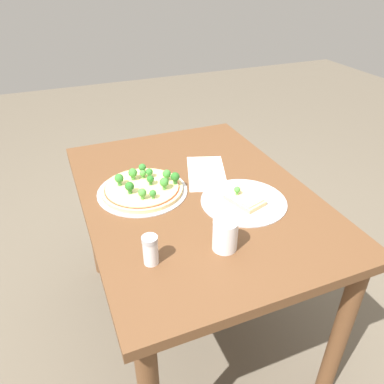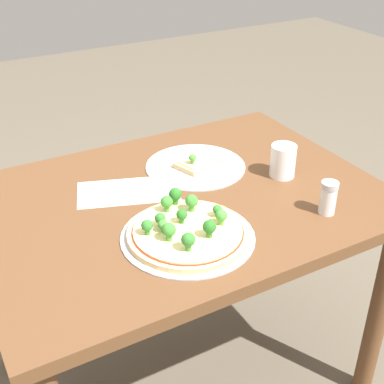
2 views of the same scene
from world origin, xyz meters
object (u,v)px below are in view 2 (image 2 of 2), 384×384
at_px(condiment_shaker, 328,198).
at_px(dining_table, 180,227).
at_px(pizza_tray_slice, 196,165).
at_px(drinking_cup, 283,161).
at_px(pizza_tray_whole, 187,231).

bearing_deg(condiment_shaker, dining_table, -41.08).
distance_m(dining_table, pizza_tray_slice, 0.21).
relative_size(pizza_tray_slice, condiment_shaker, 3.34).
bearing_deg(drinking_cup, dining_table, -7.15).
relative_size(pizza_tray_slice, drinking_cup, 3.12).
bearing_deg(dining_table, condiment_shaker, 138.92).
distance_m(dining_table, condiment_shaker, 0.42).
bearing_deg(condiment_shaker, pizza_tray_slice, -66.38).
relative_size(pizza_tray_whole, pizza_tray_slice, 1.09).
xyz_separation_m(dining_table, pizza_tray_slice, (-0.13, -0.13, 0.11)).
bearing_deg(pizza_tray_slice, dining_table, 46.10).
xyz_separation_m(dining_table, condiment_shaker, (-0.30, 0.26, 0.15)).
bearing_deg(pizza_tray_whole, drinking_cup, -160.73).
bearing_deg(dining_table, pizza_tray_whole, 67.37).
height_order(dining_table, drinking_cup, drinking_cup).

